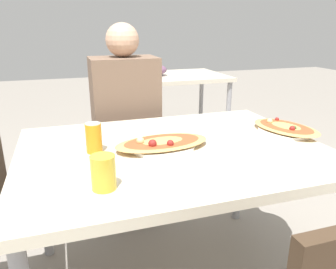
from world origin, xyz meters
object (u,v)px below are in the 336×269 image
at_px(drink_glass, 103,172).
at_px(soda_can, 94,138).
at_px(chair_far_seated, 124,136).
at_px(person_seated, 126,109).
at_px(pizza_second, 286,128).
at_px(dining_table, 173,161).
at_px(pizza_main, 162,144).

bearing_deg(drink_glass, soda_can, 89.23).
xyz_separation_m(chair_far_seated, drink_glass, (-0.26, -1.10, 0.26)).
height_order(person_seated, soda_can, person_seated).
xyz_separation_m(person_seated, drink_glass, (-0.26, -0.98, 0.05)).
bearing_deg(soda_can, chair_far_seated, 71.56).
height_order(drink_glass, pizza_second, drink_glass).
bearing_deg(dining_table, pizza_main, 168.40).
distance_m(person_seated, soda_can, 0.70).
relative_size(pizza_main, pizza_second, 1.07).
bearing_deg(person_seated, pizza_main, 92.08).
relative_size(person_seated, drink_glass, 10.89).
xyz_separation_m(soda_can, pizza_second, (0.92, -0.02, -0.04)).
distance_m(dining_table, pizza_main, 0.10).
xyz_separation_m(dining_table, pizza_main, (-0.05, 0.01, 0.08)).
height_order(pizza_main, pizza_second, pizza_main).
relative_size(dining_table, pizza_second, 3.27).
relative_size(pizza_main, drink_glass, 3.72).
relative_size(pizza_main, soda_can, 3.39).
bearing_deg(pizza_second, person_seated, 134.93).
distance_m(chair_far_seated, pizza_main, 0.83).
bearing_deg(pizza_main, drink_glass, -134.01).
relative_size(dining_table, chair_far_seated, 1.39).
distance_m(chair_far_seated, pizza_second, 1.05).
relative_size(chair_far_seated, pizza_main, 2.19).
bearing_deg(drink_glass, chair_far_seated, 76.72).
bearing_deg(pizza_second, chair_far_seated, 130.33).
bearing_deg(pizza_main, person_seated, 92.08).
bearing_deg(pizza_second, dining_table, -177.09).
bearing_deg(drink_glass, pizza_second, 18.77).
xyz_separation_m(soda_can, drink_glass, (-0.00, -0.33, -0.01)).
bearing_deg(chair_far_seated, pizza_main, 91.78).
bearing_deg(drink_glass, dining_table, 40.53).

